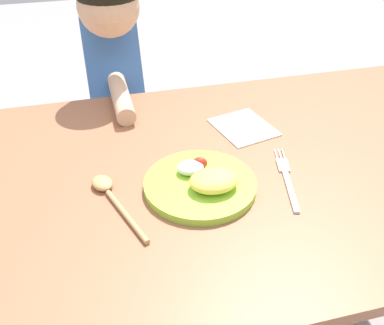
# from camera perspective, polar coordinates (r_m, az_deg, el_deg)

# --- Properties ---
(dining_table) EXTENTS (1.48, 0.87, 0.66)m
(dining_table) POSITION_cam_1_polar(r_m,az_deg,el_deg) (1.12, 2.81, -5.78)
(dining_table) COLOR #945B3D
(dining_table) RESTS_ON ground_plane
(plate) EXTENTS (0.25, 0.25, 0.05)m
(plate) POSITION_cam_1_polar(r_m,az_deg,el_deg) (0.98, 1.33, -2.57)
(plate) COLOR #93CB38
(plate) RESTS_ON dining_table
(fork) EXTENTS (0.07, 0.23, 0.01)m
(fork) POSITION_cam_1_polar(r_m,az_deg,el_deg) (1.04, 11.89, -1.93)
(fork) COLOR silver
(fork) RESTS_ON dining_table
(spoon) EXTENTS (0.10, 0.23, 0.02)m
(spoon) POSITION_cam_1_polar(r_m,az_deg,el_deg) (0.98, -10.36, -3.89)
(spoon) COLOR tan
(spoon) RESTS_ON dining_table
(person) EXTENTS (0.18, 0.47, 1.00)m
(person) POSITION_cam_1_polar(r_m,az_deg,el_deg) (1.55, -9.46, 7.17)
(person) COLOR #454369
(person) RESTS_ON ground_plane
(napkin) EXTENTS (0.17, 0.19, 0.00)m
(napkin) POSITION_cam_1_polar(r_m,az_deg,el_deg) (1.21, 6.54, 4.44)
(napkin) COLOR white
(napkin) RESTS_ON dining_table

